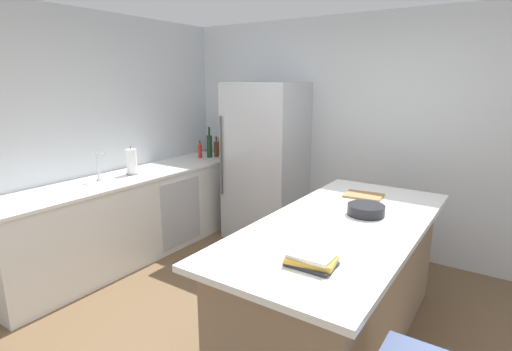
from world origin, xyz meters
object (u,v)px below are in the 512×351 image
refrigerator (266,162)px  sink_faucet (99,166)px  wine_bottle (209,146)px  hot_sauce_bottle (200,151)px  cookbook_stack (311,260)px  cutting_board (364,195)px  kitchen_island (339,282)px  vinegar_bottle (220,146)px  syrup_bottle (216,149)px  mixing_bowl (366,210)px  paper_towel_roll (132,162)px

refrigerator → sink_faucet: (-0.95, -1.61, 0.13)m
wine_bottle → sink_faucet: bearing=-93.8°
hot_sauce_bottle → cookbook_stack: 3.30m
sink_faucet → refrigerator: bearing=59.4°
cutting_board → refrigerator: bearing=153.4°
refrigerator → cutting_board: size_ratio=5.67×
wine_bottle → cutting_board: bearing=-16.6°
sink_faucet → kitchen_island: bearing=4.4°
kitchen_island → vinegar_bottle: size_ratio=6.74×
refrigerator → syrup_bottle: size_ratio=7.09×
wine_bottle → cutting_board: wine_bottle is taller
refrigerator → syrup_bottle: 0.82m
wine_bottle → cookbook_stack: bearing=-40.0°
sink_faucet → wine_bottle: 1.58m
refrigerator → mixing_bowl: refrigerator is taller
hot_sauce_bottle → cookbook_stack: hot_sauce_bottle is taller
refrigerator → syrup_bottle: bearing=176.0°
refrigerator → paper_towel_roll: 1.55m
paper_towel_roll → vinegar_bottle: (0.09, 1.39, -0.00)m
vinegar_bottle → mixing_bowl: bearing=-28.5°
syrup_bottle → wine_bottle: (-0.04, -0.10, 0.05)m
cookbook_stack → mixing_bowl: size_ratio=1.03×
paper_towel_roll → refrigerator: bearing=53.5°
paper_towel_roll → cookbook_stack: size_ratio=1.12×
syrup_bottle → hot_sauce_bottle: syrup_bottle is taller
wine_bottle → mixing_bowl: bearing=-24.6°
refrigerator → paper_towel_roll: bearing=-126.5°
paper_towel_roll → syrup_bottle: (0.10, 1.30, -0.03)m
paper_towel_roll → hot_sauce_bottle: paper_towel_roll is taller
sink_faucet → cookbook_stack: bearing=-11.5°
paper_towel_roll → syrup_bottle: bearing=85.5°
sink_faucet → wine_bottle: bearing=86.2°
sink_faucet → cookbook_stack: size_ratio=1.07×
syrup_bottle → cutting_board: (2.28, -0.79, -0.07)m
hot_sauce_bottle → sink_faucet: bearing=-90.6°
mixing_bowl → cutting_board: 0.48m
syrup_bottle → hot_sauce_bottle: bearing=-124.2°
sink_faucet → mixing_bowl: 2.62m
paper_towel_roll → vinegar_bottle: vinegar_bottle is taller
refrigerator → cutting_board: (1.46, -0.73, 0.01)m
wine_bottle → mixing_bowl: wine_bottle is taller
mixing_bowl → vinegar_bottle: bearing=151.5°
paper_towel_roll → wine_bottle: bearing=86.8°
syrup_bottle → vinegar_bottle: bearing=98.2°
refrigerator → mixing_bowl: 2.02m
wine_bottle → cookbook_stack: (2.51, -2.11, -0.10)m
vinegar_bottle → syrup_bottle: bearing=-81.8°
mixing_bowl → wine_bottle: bearing=155.4°
hot_sauce_bottle → mixing_bowl: (2.57, -1.05, -0.03)m
kitchen_island → mixing_bowl: mixing_bowl is taller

